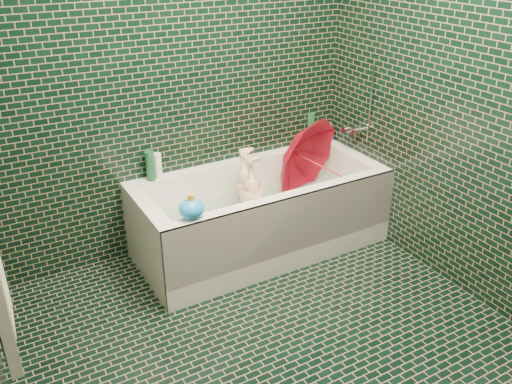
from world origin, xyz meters
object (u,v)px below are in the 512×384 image
child (254,213)px  bath_toy (192,208)px  umbrella (320,165)px  rubber_duck (299,142)px  bathtub (262,222)px

child → bath_toy: size_ratio=4.79×
umbrella → rubber_duck: bearing=61.0°
umbrella → bath_toy: bearing=173.8°
rubber_duck → bath_toy: bath_toy is taller
child → bathtub: bearing=117.7°
child → umbrella: size_ratio=1.43×
rubber_duck → bath_toy: 1.32m
child → rubber_duck: 0.75m
bathtub → bath_toy: bath_toy is taller
bath_toy → bathtub: bearing=7.8°
bathtub → bath_toy: (-0.63, -0.29, 0.40)m
bathtub → rubber_duck: bearing=33.3°
child → bath_toy: bearing=-49.8°
umbrella → rubber_duck: umbrella is taller
rubber_duck → bath_toy: bearing=-171.7°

